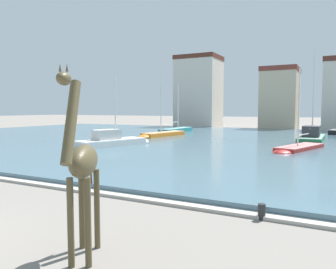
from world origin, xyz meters
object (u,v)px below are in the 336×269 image
Objects in this scene: sailboat_teal at (179,131)px; mooring_bollard at (262,212)px; sailboat_white at (116,142)px; sailboat_orange at (160,135)px; sailboat_red at (297,149)px; sailboat_green at (312,137)px; giraffe_statue at (82,165)px.

mooring_bollard is (17.60, -31.38, -0.21)m from sailboat_teal.
sailboat_white is 0.99× the size of sailboat_orange.
sailboat_white is at bearing -83.75° from sailboat_orange.
sailboat_red is at bearing 14.87° from sailboat_white.
sailboat_orange is at bearing -168.64° from sailboat_green.
giraffe_statue is 0.45× the size of sailboat_green.
mooring_bollard is (16.25, -23.35, -0.17)m from sailboat_orange.
giraffe_statue is at bearing -68.14° from sailboat_teal.
mooring_bollard is (3.12, 4.69, -1.95)m from giraffe_statue.
giraffe_statue is 38.91m from sailboat_teal.
giraffe_statue is at bearing -96.62° from sailboat_red.
sailboat_teal is 17.38× the size of mooring_bollard.
sailboat_white is 18.48m from sailboat_teal.
sailboat_green is 1.38× the size of sailboat_red.
mooring_bollard is at bearing 56.37° from giraffe_statue.
sailboat_orange reaches higher than sailboat_red.
giraffe_statue is at bearing -55.94° from sailboat_white.
sailboat_green reaches higher than giraffe_statue.
sailboat_white is 10.35m from sailboat_orange.
sailboat_teal is (-1.35, 8.03, 0.04)m from sailboat_orange.
sailboat_teal is 35.98m from mooring_bollard.
sailboat_green is at bearing 84.46° from giraffe_statue.
giraffe_statue is 21.83m from sailboat_red.
sailboat_red is 16.93m from mooring_bollard.
sailboat_green reaches higher than sailboat_orange.
sailboat_green is (15.04, 13.53, -0.00)m from sailboat_white.
sailboat_teal is (-2.47, 18.32, -0.13)m from sailboat_white.
sailboat_orange is at bearing 96.25° from sailboat_white.
sailboat_teal is at bearing 111.86° from giraffe_statue.
sailboat_white is 15.19× the size of mooring_bollard.
sailboat_red reaches higher than giraffe_statue.
sailboat_white reaches higher than giraffe_statue.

